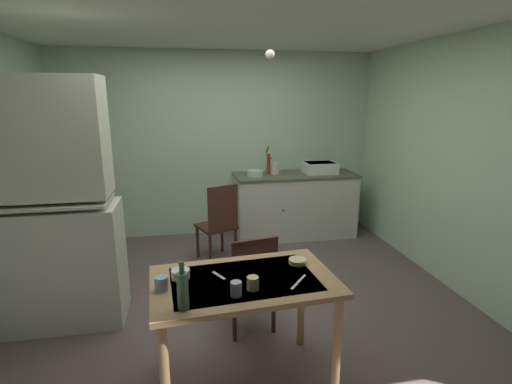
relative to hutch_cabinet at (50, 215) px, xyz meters
name	(u,v)px	position (x,y,z in m)	size (l,w,h in m)	color
ground_plane	(241,297)	(1.59, 0.11, -0.98)	(5.30, 5.30, 0.00)	brown
wall_back	(220,145)	(1.59, 2.06, 0.28)	(4.40, 0.10, 2.52)	#B0CFAE
wall_right	(455,164)	(3.79, 0.11, 0.28)	(0.10, 3.91, 2.52)	#B2D4AD
ceiling_slab	(238,16)	(1.59, 0.11, 1.59)	(4.40, 3.91, 0.10)	silver
hutch_cabinet	(50,215)	(0.00, 0.00, 0.00)	(1.07, 0.51, 2.09)	beige
counter_cabinet	(295,205)	(2.59, 1.69, -0.53)	(1.67, 0.64, 0.89)	beige
sink_basin	(320,167)	(2.94, 1.69, -0.01)	(0.44, 0.34, 0.15)	silver
hand_pump	(269,162)	(2.22, 1.74, 0.08)	(0.05, 0.27, 0.39)	maroon
mixing_bowl_counter	(255,173)	(2.02, 1.64, -0.05)	(0.22, 0.22, 0.08)	#ADD1C1
stoneware_crock	(275,168)	(2.31, 1.73, -0.01)	(0.11, 0.11, 0.16)	beige
dining_table	(244,294)	(1.46, -1.03, -0.30)	(1.24, 0.81, 0.78)	tan
chair_far_side	(250,280)	(1.59, -0.44, -0.52)	(0.47, 0.47, 0.86)	#3B221A
chair_by_counter	(219,222)	(1.47, 0.99, -0.49)	(0.53, 0.53, 0.95)	#402018
serving_bowl_wide	(298,261)	(1.86, -0.87, -0.18)	(0.13, 0.13, 0.03)	beige
soup_bowl_small	(181,274)	(1.05, -0.95, -0.17)	(0.12, 0.12, 0.06)	white
teacup_mint	(236,289)	(1.38, -1.23, -0.15)	(0.07, 0.07, 0.09)	#9EB2C6
mug_tall	(253,283)	(1.49, -1.18, -0.16)	(0.07, 0.07, 0.08)	beige
mug_dark	(161,283)	(0.94, -1.08, -0.16)	(0.08, 0.08, 0.08)	#9EB2C6
glass_bottle	(183,290)	(1.07, -1.32, -0.08)	(0.06, 0.06, 0.28)	#4C7F56
table_knife	(298,282)	(1.79, -1.14, -0.20)	(0.22, 0.02, 0.01)	silver
teaspoon_near_bowl	(219,276)	(1.30, -0.96, -0.20)	(0.14, 0.02, 0.01)	beige
pendant_bulb	(270,55)	(1.85, 0.04, 1.29)	(0.08, 0.08, 0.08)	#F9EFCC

